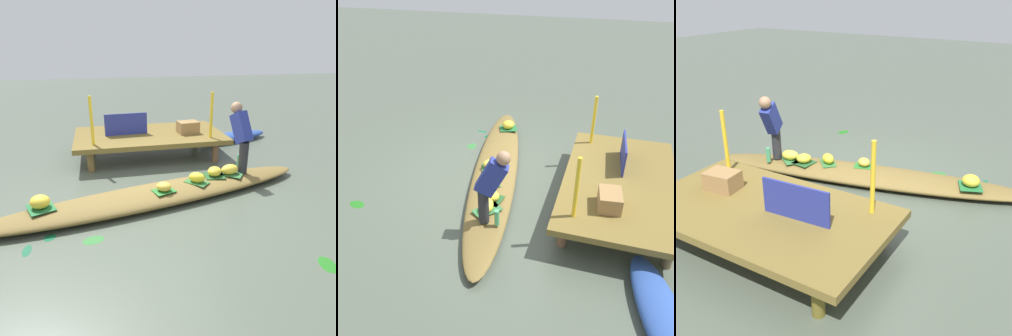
% 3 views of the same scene
% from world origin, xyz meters
% --- Properties ---
extents(canal_water, '(40.00, 40.00, 0.00)m').
position_xyz_m(canal_water, '(0.00, 0.00, 0.00)').
color(canal_water, '#4B5547').
rests_on(canal_water, ground).
extents(dock_platform, '(3.20, 1.80, 0.50)m').
position_xyz_m(dock_platform, '(0.27, 2.25, 0.44)').
color(dock_platform, brown).
rests_on(dock_platform, ground).
extents(vendor_boat, '(5.56, 1.98, 0.21)m').
position_xyz_m(vendor_boat, '(0.00, 0.00, 0.11)').
color(vendor_boat, brown).
rests_on(vendor_boat, ground).
extents(moored_boat, '(2.08, 1.06, 0.22)m').
position_xyz_m(moored_boat, '(2.55, 2.87, 0.11)').
color(moored_boat, '#294996').
rests_on(moored_boat, ground).
extents(leaf_mat_0, '(0.50, 0.47, 0.01)m').
position_xyz_m(leaf_mat_0, '(1.35, 0.31, 0.22)').
color(leaf_mat_0, '#316C39').
rests_on(leaf_mat_0, vendor_boat).
extents(banana_bunch_0, '(0.34, 0.24, 0.17)m').
position_xyz_m(banana_bunch_0, '(1.35, 0.31, 0.30)').
color(banana_bunch_0, yellow).
rests_on(banana_bunch_0, vendor_boat).
extents(leaf_mat_1, '(0.37, 0.36, 0.01)m').
position_xyz_m(leaf_mat_1, '(1.07, 0.30, 0.22)').
color(leaf_mat_1, '#235125').
rests_on(leaf_mat_1, vendor_boat).
extents(banana_bunch_1, '(0.34, 0.34, 0.16)m').
position_xyz_m(banana_bunch_1, '(1.07, 0.30, 0.29)').
color(banana_bunch_1, yellow).
rests_on(banana_bunch_1, vendor_boat).
extents(leaf_mat_2, '(0.42, 0.43, 0.01)m').
position_xyz_m(leaf_mat_2, '(0.69, 0.10, 0.22)').
color(leaf_mat_2, '#326F33').
rests_on(leaf_mat_2, vendor_boat).
extents(banana_bunch_2, '(0.32, 0.30, 0.17)m').
position_xyz_m(banana_bunch_2, '(0.69, 0.10, 0.30)').
color(banana_bunch_2, yellow).
rests_on(banana_bunch_2, vendor_boat).
extents(leaf_mat_3, '(0.45, 0.48, 0.01)m').
position_xyz_m(leaf_mat_3, '(-1.68, -0.26, 0.22)').
color(leaf_mat_3, '#236B36').
rests_on(leaf_mat_3, vendor_boat).
extents(banana_bunch_3, '(0.36, 0.36, 0.19)m').
position_xyz_m(banana_bunch_3, '(-1.68, -0.26, 0.31)').
color(banana_bunch_3, yellow).
rests_on(banana_bunch_3, vendor_boat).
extents(leaf_mat_4, '(0.39, 0.35, 0.01)m').
position_xyz_m(leaf_mat_4, '(0.10, -0.10, 0.22)').
color(leaf_mat_4, '#2A732C').
rests_on(leaf_mat_4, vendor_boat).
extents(banana_bunch_4, '(0.30, 0.29, 0.14)m').
position_xyz_m(banana_bunch_4, '(0.10, -0.10, 0.29)').
color(banana_bunch_4, gold).
rests_on(banana_bunch_4, vendor_boat).
extents(vendor_person, '(0.28, 0.53, 1.19)m').
position_xyz_m(vendor_person, '(1.59, 0.47, 0.89)').
color(vendor_person, '#28282D').
rests_on(vendor_person, vendor_boat).
extents(water_bottle, '(0.07, 0.07, 0.26)m').
position_xyz_m(water_bottle, '(1.64, 0.57, 0.34)').
color(water_bottle, '#4AAA6D').
rests_on(water_bottle, vendor_boat).
extents(market_banner, '(0.91, 0.08, 0.46)m').
position_xyz_m(market_banner, '(-0.23, 2.25, 0.73)').
color(market_banner, navy).
rests_on(market_banner, dock_platform).
extents(railing_post_west, '(0.06, 0.06, 0.94)m').
position_xyz_m(railing_post_west, '(-0.93, 1.65, 0.97)').
color(railing_post_west, yellow).
rests_on(railing_post_west, dock_platform).
extents(railing_post_east, '(0.06, 0.06, 0.94)m').
position_xyz_m(railing_post_east, '(1.47, 1.65, 0.97)').
color(railing_post_east, yellow).
rests_on(railing_post_east, dock_platform).
extents(produce_crate, '(0.47, 0.37, 0.25)m').
position_xyz_m(produce_crate, '(1.11, 2.11, 0.63)').
color(produce_crate, olive).
rests_on(produce_crate, dock_platform).
extents(drifting_plant_0, '(0.11, 0.25, 0.01)m').
position_xyz_m(drifting_plant_0, '(-1.77, -0.94, 0.00)').
color(drifting_plant_0, '#1D5C3D').
rests_on(drifting_plant_0, ground).
extents(drifting_plant_1, '(0.31, 0.25, 0.01)m').
position_xyz_m(drifting_plant_1, '(-0.99, -0.89, 0.00)').
color(drifting_plant_1, '#307233').
rests_on(drifting_plant_1, ground).
extents(drifting_plant_2, '(0.26, 0.33, 0.01)m').
position_xyz_m(drifting_plant_2, '(1.60, -1.96, 0.00)').
color(drifting_plant_2, '#206A1C').
rests_on(drifting_plant_2, ground).
extents(drifting_plant_3, '(0.20, 0.22, 0.01)m').
position_xyz_m(drifting_plant_3, '(-1.54, -0.71, 0.00)').
color(drifting_plant_3, '#115732').
rests_on(drifting_plant_3, ground).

